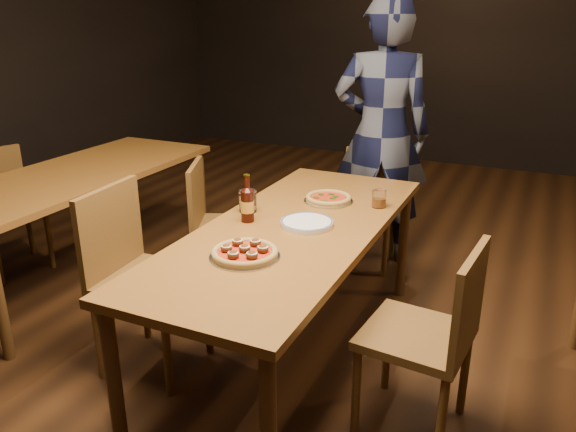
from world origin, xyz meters
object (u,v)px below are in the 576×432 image
at_px(chair_main_sw, 228,226).
at_px(chair_nbr_left, 9,210).
at_px(table_left, 77,182).
at_px(pizza_meatball, 245,252).
at_px(amber_glass, 379,199).
at_px(water_glass, 248,201).
at_px(diner, 382,134).
at_px(plate_stack, 307,223).
at_px(chair_end, 366,208).
at_px(chair_main_nw, 151,279).
at_px(pizza_margherita, 328,198).
at_px(table_main, 292,240).
at_px(beer_bottle, 247,205).
at_px(chair_main_e, 416,334).

height_order(chair_main_sw, chair_nbr_left, chair_main_sw).
bearing_deg(table_left, pizza_meatball, -23.22).
bearing_deg(amber_glass, chair_nbr_left, -173.82).
xyz_separation_m(chair_nbr_left, water_glass, (1.95, -0.08, 0.37)).
bearing_deg(diner, plate_stack, 75.70).
bearing_deg(plate_stack, chair_end, 93.51).
relative_size(chair_end, water_glass, 7.44).
bearing_deg(pizza_meatball, chair_main_sw, 124.76).
height_order(chair_main_nw, chair_end, chair_main_nw).
bearing_deg(water_glass, pizza_meatball, -62.59).
distance_m(table_left, chair_main_sw, 1.06).
bearing_deg(pizza_meatball, pizza_margherita, 86.18).
bearing_deg(table_main, pizza_margherita, 86.99).
distance_m(chair_main_sw, pizza_margherita, 0.79).
bearing_deg(chair_nbr_left, water_glass, -72.94).
xyz_separation_m(chair_main_nw, beer_bottle, (0.38, 0.32, 0.34)).
bearing_deg(chair_nbr_left, amber_glass, -64.33).
relative_size(pizza_margherita, plate_stack, 1.06).
distance_m(table_main, table_left, 1.73).
bearing_deg(chair_main_e, pizza_meatball, -70.61).
relative_size(water_glass, diner, 0.06).
bearing_deg(pizza_margherita, pizza_meatball, -93.82).
bearing_deg(chair_main_nw, water_glass, -38.74).
relative_size(chair_nbr_left, pizza_meatball, 2.89).
bearing_deg(chair_main_e, table_left, -97.28).
xyz_separation_m(table_main, chair_main_nw, (-0.61, -0.35, -0.19)).
xyz_separation_m(chair_main_nw, plate_stack, (0.67, 0.38, 0.27)).
xyz_separation_m(table_left, amber_glass, (2.00, 0.16, 0.12)).
distance_m(pizza_meatball, water_glass, 0.58).
relative_size(chair_main_nw, beer_bottle, 4.17).
bearing_deg(beer_bottle, diner, 80.61).
distance_m(table_left, pizza_margherita, 1.73).
xyz_separation_m(chair_main_nw, pizza_margherita, (0.63, 0.78, 0.27)).
xyz_separation_m(table_main, amber_glass, (0.30, 0.46, 0.12)).
relative_size(plate_stack, diner, 0.14).
bearing_deg(table_main, beer_bottle, -172.59).
bearing_deg(pizza_meatball, beer_bottle, 117.14).
height_order(chair_nbr_left, plate_stack, chair_nbr_left).
bearing_deg(water_glass, diner, 76.97).
bearing_deg(pizza_meatball, chair_main_e, 13.99).
bearing_deg(beer_bottle, chair_main_sw, 129.23).
bearing_deg(chair_main_sw, chair_main_e, -143.33).
relative_size(chair_nbr_left, beer_bottle, 3.73).
height_order(table_left, chair_nbr_left, chair_nbr_left).
bearing_deg(pizza_meatball, water_glass, 117.41).
height_order(table_main, pizza_margherita, pizza_margherita).
bearing_deg(chair_main_e, chair_nbr_left, -92.70).
bearing_deg(water_glass, chair_main_nw, -124.78).
xyz_separation_m(table_left, chair_nbr_left, (-0.55, -0.12, -0.24)).
xyz_separation_m(chair_main_e, beer_bottle, (-0.91, 0.21, 0.38)).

